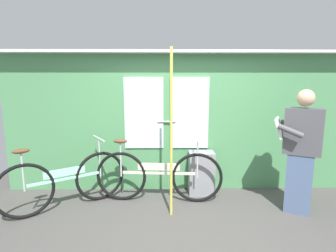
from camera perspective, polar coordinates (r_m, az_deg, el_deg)
The scene contains 7 objects.
ground_plane at distance 3.38m, azimuth 3.59°, elevation -21.50°, with size 6.44×4.05×0.04m, color #474442.
train_door_wall at distance 4.15m, azimuth 2.37°, elevation 1.47°, with size 5.44×0.28×2.17m.
bicycle_near_door at distance 3.91m, azimuth -21.37°, elevation -11.09°, with size 1.46×0.95×0.93m.
bicycle_leaning_behind at distance 3.87m, azimuth -2.11°, elevation -10.60°, with size 1.82×0.44×0.94m.
passenger_reading_newspaper at distance 3.82m, azimuth 26.64°, elevation -4.51°, with size 0.62×0.56×1.63m.
trash_bin_by_wall at distance 4.17m, azimuth 7.18°, elevation -9.97°, with size 0.38×0.28×0.66m, color gray.
handrail_pole at distance 3.29m, azimuth 0.70°, elevation -1.93°, with size 0.04×0.04×2.13m, color #C6C14C.
Camera 1 is at (-0.24, -2.88, 1.73)m, focal length 28.29 mm.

